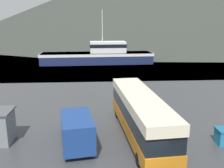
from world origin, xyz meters
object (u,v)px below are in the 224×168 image
Objects in this scene: small_boat at (68,57)px; fishing_boat at (99,55)px; delivery_van at (76,128)px; storage_bin at (224,136)px; tour_bus at (140,113)px.

fishing_boat is at bearing -154.79° from small_boat.
fishing_boat is 3.59× the size of small_boat.
storage_bin is (11.04, -0.67, -0.65)m from delivery_van.
storage_bin is at bearing -12.59° from delivery_van.
delivery_van is at bearing -172.45° from tour_bus.
delivery_van reaches higher than small_boat.
fishing_boat reaches higher than small_boat.
tour_bus is 0.50× the size of fishing_boat.
small_boat is at bearing 46.13° from fishing_boat.
fishing_boat is 20.06× the size of storage_bin.
tour_bus is 6.48m from storage_bin.
fishing_boat reaches higher than tour_bus.
delivery_van is at bearing 176.53° from storage_bin.
storage_bin is (8.89, -37.92, -1.18)m from fishing_boat.
small_boat is at bearing 87.92° from delivery_van.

